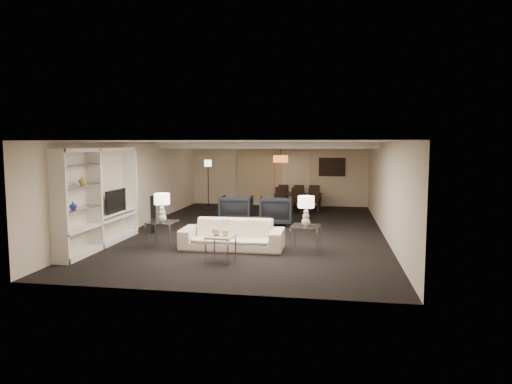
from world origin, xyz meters
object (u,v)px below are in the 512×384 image
at_px(television, 112,201).
at_px(chair_fl, 284,196).
at_px(table_lamp_left, 162,207).
at_px(chair_nl, 280,200).
at_px(side_table_left, 163,234).
at_px(chair_nr, 314,200).
at_px(chair_fr, 315,196).
at_px(armchair_right, 275,211).
at_px(vase_amber, 82,181).
at_px(pendant_light, 281,159).
at_px(floor_lamp, 208,184).
at_px(armchair_left, 236,210).
at_px(coffee_table, 245,227).
at_px(floor_speaker, 153,214).
at_px(side_table_right, 306,239).
at_px(table_lamp_right, 306,211).
at_px(chair_fm, 299,196).
at_px(chair_nm, 297,200).
at_px(dining_table, 298,202).
at_px(vase_blue, 73,205).
at_px(sofa, 232,235).
at_px(marble_table, 221,248).

relative_size(television, chair_fl, 1.10).
xyz_separation_m(table_lamp_left, chair_nl, (2.14, 5.99, -0.50)).
distance_m(side_table_left, chair_nr, 6.86).
relative_size(side_table_left, chair_fr, 0.73).
relative_size(armchair_right, vase_amber, 5.77).
distance_m(pendant_light, chair_nr, 1.89).
relative_size(chair_nr, floor_lamp, 0.48).
height_order(armchair_left, chair_nl, chair_nl).
relative_size(armchair_right, side_table_left, 1.49).
xyz_separation_m(coffee_table, floor_speaker, (-2.56, -0.05, 0.28)).
distance_m(armchair_right, side_table_right, 3.48).
distance_m(television, floor_speaker, 1.46).
relative_size(table_lamp_right, chair_fm, 0.75).
height_order(side_table_left, chair_nm, chair_nm).
bearing_deg(dining_table, vase_blue, -113.46).
height_order(armchair_right, dining_table, armchair_right).
bearing_deg(chair_fl, floor_speaker, 60.99).
bearing_deg(sofa, television, 174.17).
xyz_separation_m(side_table_left, table_lamp_left, (0.00, 0.00, 0.64)).
bearing_deg(armchair_left, marble_table, 94.72).
bearing_deg(chair_nm, table_lamp_right, -84.28).
xyz_separation_m(side_table_right, floor_speaker, (-4.26, 1.55, 0.21)).
bearing_deg(chair_fl, dining_table, 131.28).
distance_m(chair_nl, chair_nm, 0.60).
bearing_deg(chair_fm, chair_nl, 64.88).
distance_m(sofa, chair_nm, 6.08).
relative_size(table_lamp_left, floor_lamp, 0.36).
relative_size(dining_table, chair_nm, 1.92).
bearing_deg(armchair_right, armchair_left, -7.40).
bearing_deg(coffee_table, marble_table, -90.00).
bearing_deg(vase_blue, chair_nr, 57.05).
xyz_separation_m(table_lamp_left, chair_fr, (3.34, 7.29, -0.50)).
xyz_separation_m(coffee_table, chair_fl, (0.44, 5.69, 0.21)).
distance_m(table_lamp_left, television, 1.45).
distance_m(side_table_left, chair_nm, 6.59).
distance_m(vase_amber, floor_lamp, 7.51).
distance_m(vase_amber, floor_speaker, 2.85).
bearing_deg(floor_speaker, television, -114.08).
relative_size(pendant_light, chair_fm, 0.58).
bearing_deg(floor_speaker, vase_amber, -103.14).
relative_size(table_lamp_left, vase_amber, 4.00).
xyz_separation_m(pendant_light, chair_nr, (1.17, 0.13, -1.47)).
bearing_deg(pendant_light, coffee_table, -96.25).
distance_m(side_table_left, table_lamp_left, 0.64).
bearing_deg(chair_fr, armchair_right, 79.84).
height_order(table_lamp_right, chair_nm, table_lamp_right).
xyz_separation_m(pendant_light, table_lamp_left, (-2.17, -5.86, -0.98)).
distance_m(coffee_table, chair_fm, 5.79).
distance_m(chair_fm, floor_lamp, 3.52).
bearing_deg(chair_nm, armchair_right, -99.84).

